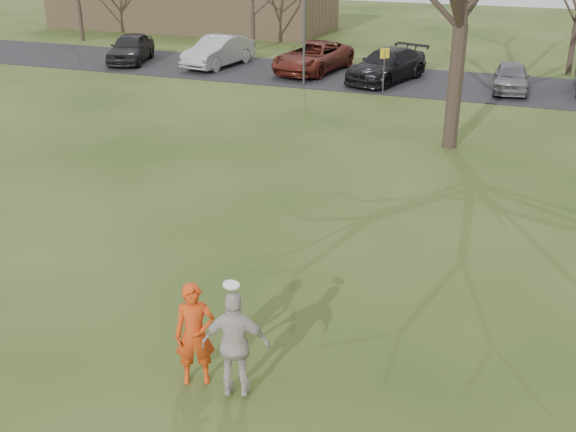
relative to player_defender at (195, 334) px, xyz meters
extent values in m
plane|color=#1E380F|center=(0.18, 0.05, -0.94)|extent=(120.00, 120.00, 0.00)
cube|color=black|center=(0.18, 25.05, -0.92)|extent=(62.00, 6.50, 0.04)
imported|color=red|center=(0.00, 0.00, 0.00)|extent=(0.82, 0.71, 1.88)
imported|color=black|center=(-16.66, 24.57, -0.12)|extent=(3.09, 4.94, 1.57)
imported|color=#9C9DA2|center=(-11.59, 25.18, -0.10)|extent=(2.44, 5.07, 1.60)
imported|color=#5B1F15|center=(-6.34, 25.52, -0.13)|extent=(3.37, 5.85, 1.54)
imported|color=black|center=(-2.25, 24.65, -0.13)|extent=(3.65, 5.71, 1.54)
imported|color=slate|center=(3.60, 24.50, -0.25)|extent=(1.78, 3.93, 1.31)
imported|color=#BDB1AA|center=(0.82, -0.15, 0.09)|extent=(1.20, 0.75, 1.91)
cylinder|color=white|center=(0.73, -0.05, 1.12)|extent=(0.27, 0.27, 0.07)
cube|color=#8C6D4C|center=(-19.82, 38.05, 0.81)|extent=(20.00, 8.00, 3.50)
cylinder|color=#47474C|center=(-5.82, 22.55, 2.06)|extent=(0.12, 0.12, 6.00)
cylinder|color=#47474C|center=(-1.82, 22.05, 0.06)|extent=(0.06, 0.06, 2.00)
cube|color=yellow|center=(-1.82, 22.05, 0.91)|extent=(0.35, 0.35, 0.45)
camera|label=1|loc=(4.86, -8.68, 6.41)|focal=42.91mm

